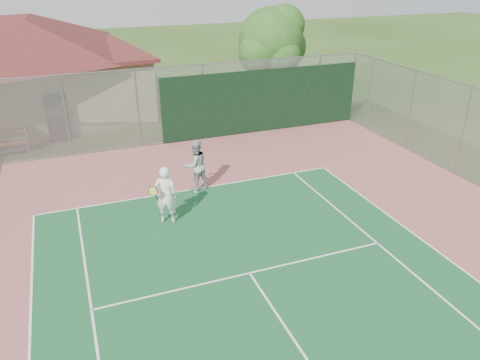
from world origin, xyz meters
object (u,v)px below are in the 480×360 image
clubhouse (4,61)px  tree (273,43)px  player_white_front (166,195)px  player_grey_back (196,165)px

clubhouse → tree: 13.72m
clubhouse → player_white_front: clubhouse is taller
player_white_front → player_grey_back: player_white_front is taller
tree → player_grey_back: bearing=-129.6°
player_white_front → player_grey_back: (1.55, 2.00, -0.02)m
tree → player_white_front: tree is taller
player_grey_back → clubhouse: bearing=-75.4°
tree → player_grey_back: size_ratio=3.01×
tree → player_grey_back: 10.83m
player_white_front → player_grey_back: bearing=-103.7°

